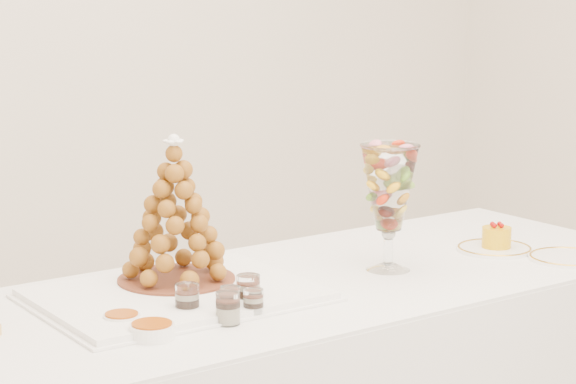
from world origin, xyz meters
TOP-DOWN VIEW (x-y plane):
  - lace_tray at (-0.33, 0.18)m, footprint 0.65×0.49m
  - macaron_vase at (0.27, 0.11)m, footprint 0.15×0.15m
  - cake_plate at (0.65, 0.11)m, footprint 0.21×0.21m
  - spare_plate at (0.75, -0.08)m, footprint 0.22×0.22m
  - verrine_a at (-0.37, 0.05)m, footprint 0.06×0.06m
  - verrine_b at (-0.28, 0.01)m, footprint 0.05×0.05m
  - verrine_c at (-0.22, 0.03)m, footprint 0.06×0.06m
  - verrine_d at (-0.33, -0.06)m, footprint 0.06×0.06m
  - verrine_e at (-0.25, -0.04)m, footprint 0.06×0.06m
  - ramekin_back at (-0.53, 0.06)m, footprint 0.08×0.08m
  - ramekin_front at (-0.51, -0.05)m, footprint 0.10×0.10m
  - croquembouche at (-0.29, 0.26)m, footprint 0.31×0.31m
  - mousse_cake at (0.65, 0.11)m, footprint 0.08×0.08m

SIDE VIEW (x-z plane):
  - spare_plate at x=0.75m, z-range 0.75..0.76m
  - cake_plate at x=0.65m, z-range 0.75..0.76m
  - lace_tray at x=-0.33m, z-range 0.75..0.77m
  - ramekin_back at x=-0.53m, z-range 0.75..0.78m
  - ramekin_front at x=-0.51m, z-range 0.75..0.78m
  - verrine_b at x=-0.28m, z-range 0.75..0.81m
  - verrine_e at x=-0.25m, z-range 0.75..0.81m
  - verrine_d at x=-0.33m, z-range 0.75..0.83m
  - verrine_a at x=-0.37m, z-range 0.75..0.83m
  - verrine_c at x=-0.22m, z-range 0.75..0.83m
  - mousse_cake at x=0.65m, z-range 0.76..0.83m
  - croquembouche at x=-0.29m, z-range 0.77..1.13m
  - macaron_vase at x=0.27m, z-range 0.80..1.14m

